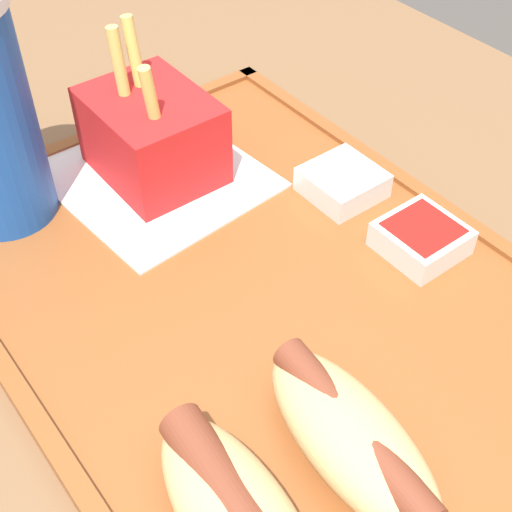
{
  "coord_description": "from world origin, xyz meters",
  "views": [
    {
      "loc": [
        -0.24,
        0.19,
        1.09
      ],
      "look_at": [
        0.02,
        -0.01,
        0.77
      ],
      "focal_mm": 50.0,
      "sensor_mm": 36.0,
      "label": 1
    }
  ],
  "objects_px": {
    "sauce_cup_mayo": "(342,182)",
    "hot_dog_near": "(352,437)",
    "sauce_cup_ketchup": "(421,238)",
    "fries_carton": "(152,135)"
  },
  "relations": [
    {
      "from": "hot_dog_near",
      "to": "sauce_cup_ketchup",
      "type": "height_order",
      "value": "hot_dog_near"
    },
    {
      "from": "sauce_cup_ketchup",
      "to": "hot_dog_near",
      "type": "bearing_deg",
      "value": 120.69
    },
    {
      "from": "hot_dog_near",
      "to": "fries_carton",
      "type": "distance_m",
      "value": 0.28
    },
    {
      "from": "fries_carton",
      "to": "sauce_cup_ketchup",
      "type": "height_order",
      "value": "fries_carton"
    },
    {
      "from": "fries_carton",
      "to": "sauce_cup_ketchup",
      "type": "xyz_separation_m",
      "value": [
        -0.19,
        -0.1,
        -0.02
      ]
    },
    {
      "from": "hot_dog_near",
      "to": "sauce_cup_mayo",
      "type": "bearing_deg",
      "value": -41.47
    },
    {
      "from": "fries_carton",
      "to": "sauce_cup_mayo",
      "type": "xyz_separation_m",
      "value": [
        -0.11,
        -0.1,
        -0.02
      ]
    },
    {
      "from": "hot_dog_near",
      "to": "fries_carton",
      "type": "relative_size",
      "value": 1.13
    },
    {
      "from": "hot_dog_near",
      "to": "sauce_cup_mayo",
      "type": "height_order",
      "value": "hot_dog_near"
    },
    {
      "from": "sauce_cup_mayo",
      "to": "hot_dog_near",
      "type": "bearing_deg",
      "value": 138.53
    }
  ]
}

